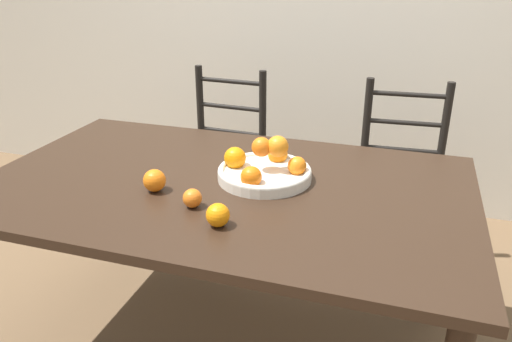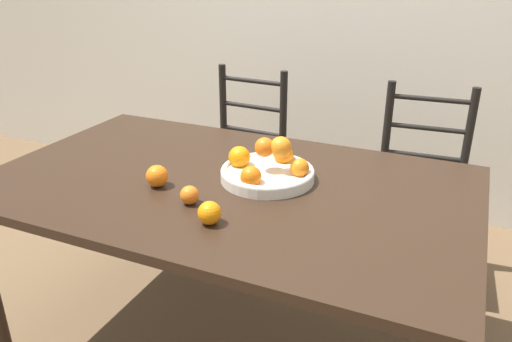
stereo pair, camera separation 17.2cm
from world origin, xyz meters
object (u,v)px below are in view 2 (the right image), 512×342
at_px(fruit_bowl, 267,169).
at_px(chair_left, 241,162).
at_px(orange_loose_0, 157,176).
at_px(chair_right, 418,192).
at_px(orange_loose_1, 210,213).
at_px(orange_loose_2, 189,195).

height_order(fruit_bowl, chair_left, chair_left).
relative_size(orange_loose_0, chair_right, 0.08).
distance_m(orange_loose_1, orange_loose_2, 0.16).
xyz_separation_m(orange_loose_0, orange_loose_1, (0.30, -0.16, -0.00)).
bearing_deg(fruit_bowl, orange_loose_1, -95.03).
height_order(orange_loose_0, chair_right, chair_right).
bearing_deg(chair_left, fruit_bowl, -54.67).
bearing_deg(orange_loose_0, chair_right, 50.22).
xyz_separation_m(orange_loose_1, orange_loose_2, (-0.13, 0.09, -0.01)).
distance_m(orange_loose_0, chair_left, 1.04).
bearing_deg(orange_loose_0, fruit_bowl, 32.64).
xyz_separation_m(orange_loose_2, chair_left, (-0.32, 1.05, -0.33)).
distance_m(orange_loose_1, chair_left, 1.27).
bearing_deg(chair_right, fruit_bowl, -125.84).
relative_size(orange_loose_0, chair_left, 0.08).
bearing_deg(orange_loose_0, orange_loose_2, -22.28).
height_order(chair_left, chair_right, same).
relative_size(orange_loose_0, orange_loose_1, 1.08).
distance_m(orange_loose_0, chair_right, 1.32).
bearing_deg(chair_right, orange_loose_0, -133.53).
bearing_deg(orange_loose_1, fruit_bowl, 84.97).
distance_m(fruit_bowl, orange_loose_2, 0.33).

